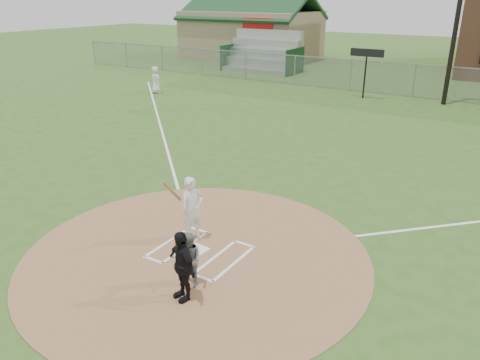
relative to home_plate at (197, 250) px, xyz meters
The scene contains 13 objects.
ground 0.19m from the home_plate, 55.28° to the right, with size 140.00×140.00×0.00m, color #2F531C.
dirt_circle 0.19m from the home_plate, 55.28° to the right, with size 8.40×8.40×0.02m, color #996D48.
home_plate is the anchor object (origin of this frame).
foul_line_third 12.54m from the home_plate, 135.15° to the left, with size 0.10×24.00×0.01m, color white.
catcher 1.58m from the home_plate, 58.86° to the right, with size 0.60×0.47×1.24m, color slate.
umpire 2.07m from the home_plate, 61.57° to the right, with size 0.91×0.38×1.55m, color black.
ondeck_player 20.37m from the home_plate, 134.16° to the left, with size 0.81×0.53×1.67m, color silver.
batters_boxes 0.11m from the home_plate, ahead, with size 2.08×1.88×0.01m.
batter_at_plate 1.04m from the home_plate, 135.38° to the left, with size 0.67×1.07×1.78m.
outfield_fence 21.87m from the home_plate, 89.72° to the left, with size 56.08×0.08×2.03m.
bleachers 29.11m from the home_plate, 116.34° to the left, with size 6.08×3.20×3.20m.
clubhouse 37.47m from the home_plate, 118.58° to the left, with size 12.20×8.71×6.23m.
scoreboard_sign 20.33m from the home_plate, 96.81° to the left, with size 2.00×0.10×2.93m.
Camera 1 is at (6.14, -7.85, 5.93)m, focal length 35.00 mm.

